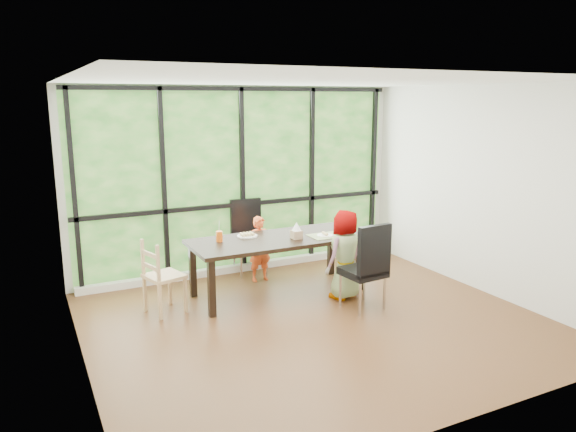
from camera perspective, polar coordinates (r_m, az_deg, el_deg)
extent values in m
plane|color=black|center=(6.38, 2.90, -11.00)|extent=(5.00, 5.00, 0.00)
plane|color=silver|center=(7.99, -4.95, 3.78)|extent=(5.00, 0.00, 5.00)
cube|color=#174615|center=(7.97, -4.90, 3.76)|extent=(4.80, 0.02, 2.65)
cube|color=silver|center=(8.19, -4.53, -5.34)|extent=(4.80, 0.12, 0.10)
cube|color=black|center=(7.14, -1.08, -5.22)|extent=(2.34, 1.13, 0.75)
cube|color=black|center=(7.91, -4.04, -2.27)|extent=(0.50, 0.50, 1.08)
cube|color=black|center=(6.65, 7.88, -5.18)|extent=(0.50, 0.50, 1.08)
cube|color=tan|center=(6.66, -12.86, -6.17)|extent=(0.50, 0.51, 0.90)
imported|color=#E15323|center=(7.62, -2.94, -3.45)|extent=(0.34, 0.23, 0.92)
imported|color=slate|center=(6.95, 5.83, -4.06)|extent=(0.65, 0.52, 1.15)
cube|color=tan|center=(7.16, 4.08, -2.06)|extent=(0.45, 0.33, 0.01)
cylinder|color=white|center=(7.12, -4.31, -2.10)|extent=(0.27, 0.27, 0.02)
cylinder|color=white|center=(7.16, 3.91, -2.03)|extent=(0.21, 0.21, 0.01)
cylinder|color=#ED5D11|center=(6.90, -7.22, -2.13)|extent=(0.08, 0.08, 0.13)
cylinder|color=#55D622|center=(7.26, 6.41, -1.38)|extent=(0.09, 0.09, 0.13)
cube|color=tan|center=(6.99, 0.90, -1.95)|extent=(0.12, 0.12, 0.11)
cylinder|color=white|center=(6.87, -7.24, -1.27)|extent=(0.01, 0.04, 0.20)
cylinder|color=pink|center=(7.24, 6.43, -0.56)|extent=(0.01, 0.04, 0.20)
cone|color=white|center=(6.97, 0.90, -1.09)|extent=(0.12, 0.12, 0.11)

